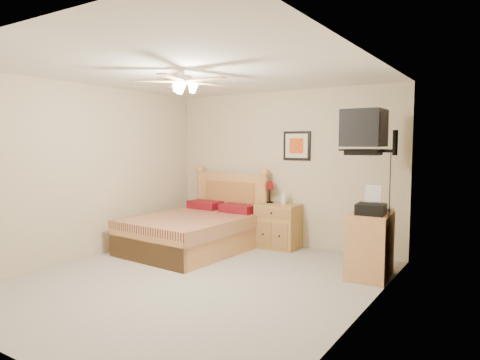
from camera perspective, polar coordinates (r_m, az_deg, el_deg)
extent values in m
plane|color=gray|center=(5.36, -5.88, -13.16)|extent=(4.50, 4.50, 0.00)
cube|color=white|center=(5.16, -6.13, 14.23)|extent=(4.00, 4.50, 0.04)
cube|color=#C2B18F|center=(7.01, 5.63, 1.54)|extent=(4.00, 0.04, 2.50)
cube|color=#C2B18F|center=(3.66, -28.72, -2.21)|extent=(4.00, 0.04, 2.50)
cube|color=#C2B18F|center=(6.55, -19.75, 1.04)|extent=(0.04, 4.50, 2.50)
cube|color=#C2B18F|center=(4.17, 15.96, -0.97)|extent=(0.04, 4.50, 2.50)
cube|color=olive|center=(6.87, 5.15, -6.11)|extent=(0.66, 0.50, 0.70)
imported|color=silver|center=(6.81, 5.90, -2.21)|extent=(0.11, 0.11, 0.24)
cube|color=black|center=(6.86, 7.59, 4.54)|extent=(0.46, 0.04, 0.46)
cube|color=#AB703F|center=(5.59, 16.94, -8.31)|extent=(0.52, 0.71, 0.81)
imported|color=#B1A290|center=(5.73, 17.27, -3.79)|extent=(0.27, 0.30, 0.02)
imported|color=gray|center=(5.75, 17.42, -3.53)|extent=(0.34, 0.37, 0.02)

